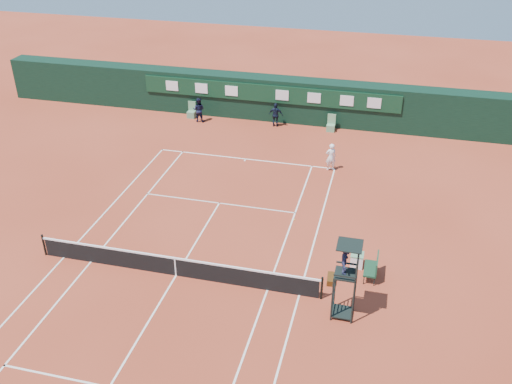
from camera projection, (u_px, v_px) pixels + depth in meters
The scene contains 14 objects.
ground at pixel (176, 275), 25.01m from camera, with size 90.00×90.00×0.00m, color #AA4128.
court_lines at pixel (176, 275), 25.00m from camera, with size 11.05×23.85×0.01m.
tennis_net at pixel (175, 266), 24.75m from camera, with size 12.90×0.10×1.10m.
back_wall at pixel (271, 98), 40.07m from camera, with size 40.00×1.65×3.00m.
linesman_chair_left at pixel (192, 113), 40.75m from camera, with size 0.55×0.50×1.15m.
linesman_chair_right at pixel (331, 126), 38.65m from camera, with size 0.55×0.50×1.15m.
umpire_chair at pixel (346, 265), 21.59m from camera, with size 0.96×0.95×3.42m.
player_bench at pixel (373, 266), 24.59m from camera, with size 0.55×1.20×1.10m.
tennis_bag at pixel (331, 279), 24.57m from camera, with size 0.32×0.73×0.27m, color black.
cooler at pixel (357, 260), 25.46m from camera, with size 0.57×0.57×0.65m.
tennis_ball at pixel (295, 220), 28.92m from camera, with size 0.06×0.06×0.06m, color gold.
player at pixel (331, 157), 33.34m from camera, with size 0.62×0.41×1.70m, color white.
ball_kid_left at pixel (199, 110), 39.84m from camera, with size 0.84×0.65×1.72m, color black.
ball_kid_right at pixel (276, 115), 39.09m from camera, with size 0.98×0.41×1.68m, color black.
Camera 1 is at (8.22, -18.49, 15.54)m, focal length 40.00 mm.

